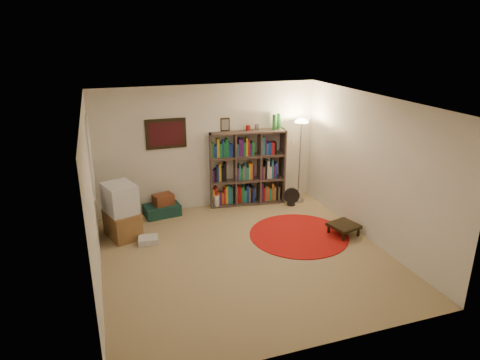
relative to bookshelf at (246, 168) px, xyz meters
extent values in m
cube|color=#917A55|center=(-0.75, -2.18, -0.77)|extent=(4.50, 4.50, 0.02)
cube|color=white|center=(-0.75, -2.18, 1.75)|extent=(4.50, 4.50, 0.02)
cube|color=beige|center=(-0.75, 0.08, 0.49)|extent=(4.50, 0.02, 2.50)
cube|color=beige|center=(-0.75, -4.44, 0.49)|extent=(4.50, 0.02, 2.50)
cube|color=beige|center=(-3.01, -2.18, 0.49)|extent=(0.02, 4.50, 2.50)
cube|color=beige|center=(1.51, -2.18, 0.49)|extent=(0.02, 4.50, 2.50)
cube|color=black|center=(-1.60, 0.05, 0.84)|extent=(0.78, 0.04, 0.58)
cube|color=#470E13|center=(-1.60, 0.03, 0.84)|extent=(0.66, 0.01, 0.46)
cube|color=white|center=(-2.99, -0.88, 0.79)|extent=(0.03, 1.00, 1.20)
cube|color=beige|center=(1.10, 0.06, 0.44)|extent=(0.08, 0.01, 0.12)
cube|color=#44342D|center=(0.02, -0.01, -0.74)|extent=(1.60, 0.64, 0.03)
cube|color=#44342D|center=(0.02, -0.01, 0.79)|extent=(1.60, 0.64, 0.03)
cube|color=#44342D|center=(-0.74, 0.09, 0.02)|extent=(0.09, 0.45, 1.56)
cube|color=#44342D|center=(0.78, -0.11, 0.02)|extent=(0.09, 0.45, 1.56)
cube|color=#44342D|center=(0.05, 0.20, 0.02)|extent=(1.55, 0.22, 1.56)
cube|color=#44342D|center=(-0.24, 0.02, 0.02)|extent=(0.09, 0.42, 1.49)
cube|color=#44342D|center=(0.28, -0.05, 0.02)|extent=(0.09, 0.42, 1.49)
cube|color=#44342D|center=(0.02, -0.01, -0.24)|extent=(1.54, 0.61, 0.03)
cube|color=#44342D|center=(0.02, -0.01, 0.28)|extent=(1.54, 0.61, 0.03)
cube|color=gold|center=(-0.70, 0.04, -0.55)|extent=(0.07, 0.18, 0.34)
cube|color=maroon|center=(-0.65, 0.03, -0.52)|extent=(0.07, 0.18, 0.40)
cube|color=#B55A16|center=(-0.60, 0.02, -0.58)|extent=(0.07, 0.18, 0.27)
cube|color=#43165A|center=(-0.56, 0.02, -0.58)|extent=(0.06, 0.18, 0.27)
cube|color=#B55A16|center=(-0.51, 0.01, -0.59)|extent=(0.06, 0.18, 0.25)
cube|color=maroon|center=(-0.47, 0.01, -0.55)|extent=(0.06, 0.18, 0.33)
cube|color=gold|center=(-0.43, 0.00, -0.52)|extent=(0.07, 0.18, 0.39)
cube|color=#21717C|center=(-0.38, -0.01, -0.52)|extent=(0.07, 0.18, 0.40)
cube|color=#21717C|center=(-0.33, -0.01, -0.53)|extent=(0.07, 0.18, 0.36)
cube|color=#43165A|center=(-0.70, 0.04, -0.09)|extent=(0.07, 0.18, 0.25)
cube|color=black|center=(-0.65, 0.03, -0.08)|extent=(0.07, 0.18, 0.28)
cube|color=navy|center=(-0.60, 0.02, -0.05)|extent=(0.06, 0.18, 0.32)
cube|color=gold|center=(-0.56, 0.02, -0.03)|extent=(0.07, 0.18, 0.37)
cube|color=black|center=(-0.51, 0.01, -0.07)|extent=(0.07, 0.18, 0.29)
cube|color=black|center=(-0.45, 0.00, -0.02)|extent=(0.07, 0.18, 0.39)
cube|color=#16712D|center=(-0.70, 0.04, 0.45)|extent=(0.07, 0.18, 0.31)
cube|color=navy|center=(-0.64, 0.03, 0.42)|extent=(0.08, 0.18, 0.26)
cube|color=gold|center=(-0.59, 0.02, 0.48)|extent=(0.07, 0.18, 0.39)
cube|color=#16712D|center=(-0.54, 0.01, 0.44)|extent=(0.07, 0.18, 0.29)
cube|color=navy|center=(-0.49, 0.01, 0.47)|extent=(0.05, 0.18, 0.35)
cube|color=#16712D|center=(-0.46, 0.00, 0.45)|extent=(0.05, 0.18, 0.32)
cube|color=#16712D|center=(-0.41, 0.00, 0.48)|extent=(0.07, 0.18, 0.38)
cube|color=navy|center=(-0.37, -0.01, 0.44)|extent=(0.05, 0.18, 0.31)
cube|color=navy|center=(-0.32, -0.01, 0.42)|extent=(0.07, 0.18, 0.26)
cube|color=maroon|center=(-0.19, -0.03, -0.53)|extent=(0.07, 0.18, 0.38)
cube|color=maroon|center=(-0.14, -0.04, -0.54)|extent=(0.07, 0.18, 0.35)
cube|color=#16712D|center=(-0.09, -0.04, -0.54)|extent=(0.07, 0.18, 0.36)
cube|color=#21717C|center=(-0.03, -0.05, -0.58)|extent=(0.07, 0.18, 0.27)
cube|color=navy|center=(0.02, -0.06, -0.54)|extent=(0.07, 0.18, 0.36)
cube|color=olive|center=(0.06, -0.06, -0.56)|extent=(0.05, 0.18, 0.32)
cube|color=black|center=(0.10, -0.07, -0.54)|extent=(0.06, 0.18, 0.36)
cube|color=navy|center=(0.15, -0.07, -0.57)|extent=(0.07, 0.18, 0.30)
cube|color=#43165A|center=(-0.19, -0.03, -0.08)|extent=(0.05, 0.18, 0.27)
cube|color=#21717C|center=(-0.16, -0.03, -0.05)|extent=(0.06, 0.18, 0.33)
cube|color=#16712D|center=(-0.11, -0.04, -0.09)|extent=(0.06, 0.18, 0.25)
cube|color=olive|center=(-0.07, -0.05, -0.07)|extent=(0.06, 0.18, 0.30)
cube|color=#21717C|center=(-0.04, -0.05, -0.05)|extent=(0.05, 0.18, 0.33)
cube|color=#21717C|center=(0.01, -0.06, -0.08)|extent=(0.08, 0.18, 0.27)
cube|color=gold|center=(0.05, -0.06, -0.04)|extent=(0.05, 0.18, 0.35)
cube|color=#B55A16|center=(0.09, -0.07, -0.04)|extent=(0.06, 0.18, 0.35)
cube|color=#43165A|center=(0.13, -0.07, -0.07)|extent=(0.05, 0.18, 0.28)
cube|color=#21717C|center=(-0.19, -0.03, 0.42)|extent=(0.05, 0.18, 0.27)
cube|color=#43165A|center=(-0.15, -0.03, 0.48)|extent=(0.07, 0.18, 0.37)
cube|color=#43165A|center=(-0.10, -0.04, 0.47)|extent=(0.07, 0.18, 0.35)
cube|color=#16712D|center=(-0.05, -0.05, 0.44)|extent=(0.07, 0.18, 0.29)
cube|color=gold|center=(-0.01, -0.05, 0.48)|extent=(0.05, 0.18, 0.38)
cube|color=maroon|center=(0.03, -0.06, 0.46)|extent=(0.06, 0.18, 0.34)
cube|color=#43165A|center=(0.07, -0.06, 0.42)|extent=(0.06, 0.18, 0.27)
cube|color=#16712D|center=(0.12, -0.07, 0.44)|extent=(0.07, 0.18, 0.29)
cube|color=#43165A|center=(0.33, -0.10, -0.53)|extent=(0.06, 0.18, 0.38)
cube|color=maroon|center=(0.37, -0.10, -0.57)|extent=(0.06, 0.18, 0.29)
cube|color=olive|center=(0.41, -0.11, -0.55)|extent=(0.05, 0.18, 0.34)
cube|color=#B55A16|center=(0.45, -0.11, -0.56)|extent=(0.07, 0.18, 0.30)
cube|color=#21717C|center=(0.51, -0.12, -0.58)|extent=(0.07, 0.18, 0.26)
cube|color=#B55A16|center=(0.55, -0.13, -0.53)|extent=(0.06, 0.18, 0.37)
cube|color=olive|center=(0.60, -0.13, -0.56)|extent=(0.07, 0.18, 0.31)
cube|color=black|center=(0.65, -0.14, -0.59)|extent=(0.06, 0.18, 0.25)
cube|color=olive|center=(0.69, -0.14, -0.57)|extent=(0.06, 0.18, 0.29)
cube|color=#43165A|center=(0.32, -0.10, -0.09)|extent=(0.06, 0.18, 0.26)
cube|color=olive|center=(0.36, -0.10, -0.08)|extent=(0.05, 0.18, 0.26)
cube|color=black|center=(0.40, -0.11, -0.03)|extent=(0.06, 0.18, 0.36)
cube|color=beige|center=(0.44, -0.11, -0.02)|extent=(0.06, 0.18, 0.38)
cube|color=beige|center=(0.49, -0.12, -0.09)|extent=(0.07, 0.18, 0.25)
cube|color=#21717C|center=(0.53, -0.12, -0.01)|extent=(0.06, 0.18, 0.40)
cube|color=#43165A|center=(0.58, -0.13, -0.07)|extent=(0.06, 0.18, 0.29)
cube|color=navy|center=(0.62, -0.13, -0.05)|extent=(0.06, 0.18, 0.33)
cube|color=#21717C|center=(0.33, -0.10, 0.48)|extent=(0.08, 0.18, 0.39)
cube|color=#43165A|center=(0.38, -0.10, 0.47)|extent=(0.05, 0.18, 0.36)
cube|color=#21717C|center=(0.42, -0.11, 0.41)|extent=(0.05, 0.18, 0.25)
cube|color=navy|center=(0.45, -0.11, 0.43)|extent=(0.06, 0.18, 0.27)
cube|color=navy|center=(0.49, -0.12, 0.42)|extent=(0.05, 0.18, 0.26)
cube|color=maroon|center=(0.53, -0.12, 0.42)|extent=(0.08, 0.18, 0.26)
cube|color=black|center=(0.59, -0.13, 0.42)|extent=(0.06, 0.18, 0.26)
cube|color=black|center=(-0.42, 0.07, 0.94)|extent=(0.19, 0.05, 0.27)
cube|color=gray|center=(-0.42, 0.05, 0.94)|extent=(0.15, 0.03, 0.21)
cylinder|color=maroon|center=(0.04, -0.02, 0.86)|extent=(0.10, 0.10, 0.10)
cylinder|color=#A7A8AB|center=(0.22, -0.04, 0.87)|extent=(0.09, 0.09, 0.12)
cylinder|color=#32823B|center=(0.57, -0.13, 0.96)|extent=(0.10, 0.10, 0.31)
cylinder|color=#32823B|center=(0.69, -0.07, 0.96)|extent=(0.10, 0.10, 0.31)
cylinder|color=#A7A8AB|center=(1.09, -0.29, -0.74)|extent=(0.34, 0.34, 0.03)
cylinder|color=#A7A8AB|center=(1.09, -0.29, 0.10)|extent=(0.03, 0.03, 1.66)
cone|color=#A7A8AB|center=(1.09, -0.29, 0.96)|extent=(0.40, 0.40, 0.13)
cylinder|color=#FFD88C|center=(1.09, -0.29, 0.97)|extent=(0.32, 0.32, 0.02)
cylinder|color=black|center=(0.85, -0.46, -0.74)|extent=(0.20, 0.20, 0.03)
cylinder|color=black|center=(0.85, -0.46, -0.66)|extent=(0.04, 0.04, 0.14)
cylinder|color=black|center=(0.85, -0.47, -0.54)|extent=(0.34, 0.12, 0.33)
cube|color=brown|center=(-2.59, -0.82, -0.52)|extent=(0.67, 0.79, 0.47)
cube|color=silver|center=(-2.59, -0.82, -0.03)|extent=(0.63, 0.69, 0.52)
cube|color=black|center=(-2.36, -0.74, -0.03)|extent=(0.18, 0.47, 0.43)
cube|color=black|center=(-2.36, -0.74, -0.03)|extent=(0.15, 0.41, 0.38)
cube|color=silver|center=(-2.20, -1.22, -0.70)|extent=(0.36, 0.32, 0.11)
cube|color=#12322C|center=(-1.79, -0.12, -0.65)|extent=(0.73, 0.53, 0.22)
cube|color=#5C2A17|center=(-1.75, -0.11, -0.43)|extent=(0.43, 0.36, 0.21)
cylinder|color=white|center=(-0.66, -0.07, -0.63)|extent=(0.12, 0.12, 0.25)
cylinder|color=#940D0A|center=(0.39, -1.78, -0.75)|extent=(1.77, 1.77, 0.02)
cube|color=black|center=(1.15, -2.02, -0.57)|extent=(0.56, 0.56, 0.05)
cube|color=black|center=(1.02, -2.24, -0.67)|extent=(0.04, 0.04, 0.16)
cube|color=black|center=(1.38, -2.15, -0.67)|extent=(0.04, 0.04, 0.16)
cube|color=black|center=(0.93, -1.89, -0.67)|extent=(0.04, 0.04, 0.16)
cube|color=black|center=(1.29, -1.80, -0.67)|extent=(0.04, 0.04, 0.16)
camera|label=1|loc=(-2.80, -7.98, 2.73)|focal=32.00mm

